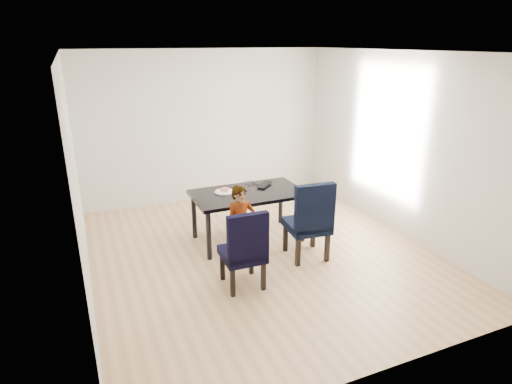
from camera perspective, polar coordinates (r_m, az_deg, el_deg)
name	(u,v)px	position (r m, az deg, el deg)	size (l,w,h in m)	color
floor	(262,254)	(6.07, 0.75, -8.21)	(4.50, 5.00, 0.01)	tan
ceiling	(263,51)	(5.37, 0.88, 18.29)	(4.50, 5.00, 0.01)	white
wall_back	(206,127)	(7.87, -6.67, 8.63)	(4.50, 0.01, 2.70)	silver
wall_front	(390,238)	(3.56, 17.39, -5.83)	(4.50, 0.01, 2.70)	white
wall_left	(76,182)	(5.13, -22.91, 1.27)	(0.01, 5.00, 2.70)	white
wall_right	(400,145)	(6.78, 18.62, 5.97)	(0.01, 5.00, 2.70)	white
dining_table	(248,216)	(6.33, -1.07, -3.22)	(1.60, 0.90, 0.75)	black
chair_left	(242,247)	(5.12, -1.87, -7.38)	(0.48, 0.50, 1.01)	black
chair_right	(307,219)	(5.81, 6.79, -3.55)	(0.54, 0.56, 1.12)	black
child	(241,226)	(5.58, -2.03, -4.55)	(0.40, 0.26, 1.09)	orange
plate	(224,192)	(6.20, -4.22, 0.03)	(0.28, 0.28, 0.02)	white
sandwich	(224,189)	(6.19, -4.25, 0.37)	(0.15, 0.07, 0.06)	#BB7042
laptop	(261,185)	(6.47, 0.73, 0.99)	(0.33, 0.21, 0.03)	black
cable_tangle	(252,185)	(6.48, -0.48, 0.93)	(0.15, 0.15, 0.01)	black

